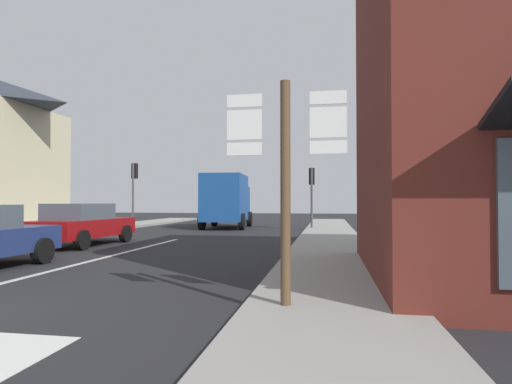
% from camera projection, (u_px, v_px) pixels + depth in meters
% --- Properties ---
extents(ground_plane, '(80.00, 80.00, 0.00)m').
position_uv_depth(ground_plane, '(157.00, 245.00, 15.07)').
color(ground_plane, '#232326').
extents(sidewalk_right, '(2.42, 44.00, 0.14)m').
position_uv_depth(sidewalk_right, '(330.00, 253.00, 12.07)').
color(sidewalk_right, gray).
rests_on(sidewalk_right, ground).
extents(lane_centre_stripe, '(0.16, 12.00, 0.01)m').
position_uv_depth(lane_centre_stripe, '(96.00, 260.00, 11.13)').
color(lane_centre_stripe, silver).
rests_on(lane_centre_stripe, ground).
extents(sedan_far, '(2.09, 4.26, 1.47)m').
position_uv_depth(sedan_far, '(82.00, 224.00, 14.74)').
color(sedan_far, maroon).
rests_on(sedan_far, ground).
extents(delivery_truck, '(2.75, 5.13, 3.05)m').
position_uv_depth(delivery_truck, '(227.00, 200.00, 24.36)').
color(delivery_truck, '#19478C').
rests_on(delivery_truck, ground).
extents(route_sign_post, '(1.66, 0.14, 3.20)m').
position_uv_depth(route_sign_post, '(286.00, 175.00, 5.77)').
color(route_sign_post, brown).
rests_on(route_sign_post, ground).
extents(traffic_light_far_left, '(0.30, 0.49, 3.79)m').
position_uv_depth(traffic_light_far_left, '(134.00, 180.00, 24.77)').
color(traffic_light_far_left, '#47474C').
rests_on(traffic_light_far_left, ground).
extents(traffic_light_far_right, '(0.30, 0.49, 3.35)m').
position_uv_depth(traffic_light_far_right, '(312.00, 184.00, 22.70)').
color(traffic_light_far_right, '#47474C').
rests_on(traffic_light_far_right, ground).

